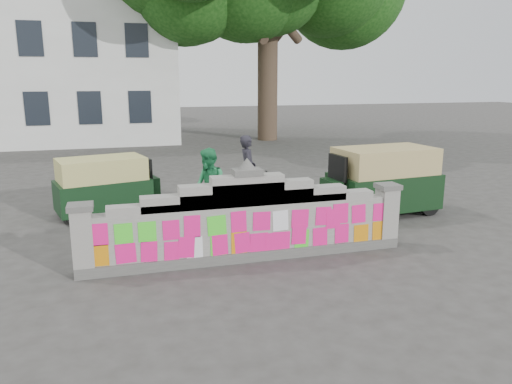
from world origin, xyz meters
TOP-DOWN VIEW (x-y plane):
  - ground at (0.00, 0.00)m, footprint 100.00×100.00m
  - parapet_wall at (-0.00, -0.01)m, footprint 6.48×0.44m
  - building at (-7.00, 21.98)m, footprint 16.00×10.00m
  - cyclist_bike at (0.92, 3.39)m, footprint 2.07×0.94m
  - cyclist_rider at (0.92, 3.39)m, footprint 0.50×0.70m
  - pedestrian at (-0.29, 2.44)m, footprint 0.84×1.01m
  - rickshaw_left at (-2.66, 4.21)m, footprint 2.76×1.77m
  - rickshaw_right at (4.19, 2.27)m, footprint 3.18×1.70m

SIDE VIEW (x-z plane):
  - ground at x=0.00m, z-range 0.00..0.00m
  - cyclist_bike at x=0.92m, z-range 0.00..1.05m
  - parapet_wall at x=0.00m, z-range -0.26..1.75m
  - rickshaw_left at x=-2.66m, z-range 0.03..1.51m
  - cyclist_rider at x=0.92m, z-range 0.00..1.78m
  - rickshaw_right at x=4.19m, z-range 0.03..1.76m
  - pedestrian at x=-0.29m, z-range 0.00..1.87m
  - building at x=-7.00m, z-range -0.44..8.46m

